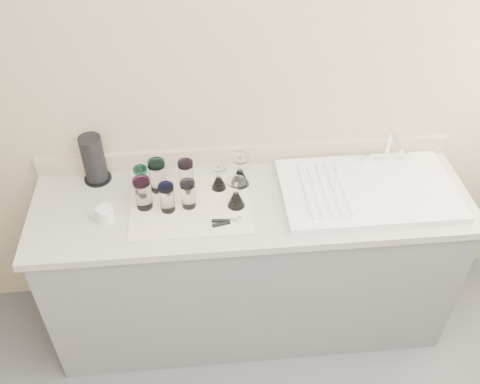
{
  "coord_description": "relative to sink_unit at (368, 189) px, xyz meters",
  "views": [
    {
      "loc": [
        -0.23,
        -0.64,
        2.58
      ],
      "look_at": [
        -0.06,
        1.15,
        1.0
      ],
      "focal_mm": 40.0,
      "sensor_mm": 36.0,
      "label": 1
    }
  ],
  "objects": [
    {
      "name": "can_opener",
      "position": [
        -0.68,
        -0.15,
        -0.0
      ],
      "size": [
        0.13,
        0.05,
        0.02
      ],
      "color": "silver",
      "rests_on": "dish_towel"
    },
    {
      "name": "tumbler_magenta",
      "position": [
        -1.05,
        -0.01,
        0.07
      ],
      "size": [
        0.08,
        0.08,
        0.16
      ],
      "color": "white",
      "rests_on": "dish_towel"
    },
    {
      "name": "counter_unit",
      "position": [
        -0.55,
        -0.0,
        -0.47
      ],
      "size": [
        2.06,
        0.62,
        0.9
      ],
      "color": "slate",
      "rests_on": "ground"
    },
    {
      "name": "tumbler_lavender",
      "position": [
        -0.85,
        -0.02,
        0.06
      ],
      "size": [
        0.07,
        0.07,
        0.14
      ],
      "color": "white",
      "rests_on": "dish_towel"
    },
    {
      "name": "goblet_back_right",
      "position": [
        -0.6,
        0.11,
        0.04
      ],
      "size": [
        0.09,
        0.09,
        0.16
      ],
      "color": "white",
      "rests_on": "dish_towel"
    },
    {
      "name": "tumbler_purple",
      "position": [
        -0.85,
        0.12,
        0.06
      ],
      "size": [
        0.07,
        0.07,
        0.15
      ],
      "color": "white",
      "rests_on": "dish_towel"
    },
    {
      "name": "sink_unit",
      "position": [
        0.0,
        0.0,
        0.0
      ],
      "size": [
        0.82,
        0.5,
        0.22
      ],
      "color": "white",
      "rests_on": "counter_unit"
    },
    {
      "name": "dish_towel",
      "position": [
        -0.84,
        -0.02,
        -0.02
      ],
      "size": [
        0.55,
        0.42,
        0.01
      ],
      "primitive_type": "cube",
      "color": "white",
      "rests_on": "counter_unit"
    },
    {
      "name": "tumbler_cyan",
      "position": [
        -0.99,
        0.11,
        0.07
      ],
      "size": [
        0.08,
        0.08,
        0.16
      ],
      "color": "white",
      "rests_on": "dish_towel"
    },
    {
      "name": "goblet_back_left",
      "position": [
        -0.7,
        0.09,
        0.03
      ],
      "size": [
        0.07,
        0.07,
        0.13
      ],
      "color": "white",
      "rests_on": "dish_towel"
    },
    {
      "name": "tumbler_blue",
      "position": [
        -0.94,
        -0.04,
        0.06
      ],
      "size": [
        0.07,
        0.07,
        0.14
      ],
      "color": "white",
      "rests_on": "dish_towel"
    },
    {
      "name": "tumbler_teal",
      "position": [
        -1.06,
        0.11,
        0.06
      ],
      "size": [
        0.07,
        0.07,
        0.13
      ],
      "color": "white",
      "rests_on": "dish_towel"
    },
    {
      "name": "paper_towel_roll",
      "position": [
        -1.29,
        0.22,
        0.1
      ],
      "size": [
        0.13,
        0.13,
        0.25
      ],
      "color": "black",
      "rests_on": "counter_unit"
    },
    {
      "name": "room_envelope",
      "position": [
        -0.55,
        -1.2,
        0.64
      ],
      "size": [
        3.54,
        3.5,
        2.52
      ],
      "color": "#4A4A4E",
      "rests_on": "ground"
    },
    {
      "name": "white_mug",
      "position": [
        -1.22,
        -0.08,
        0.02
      ],
      "size": [
        0.11,
        0.09,
        0.08
      ],
      "color": "silver",
      "rests_on": "counter_unit"
    },
    {
      "name": "goblet_front_right",
      "position": [
        -0.63,
        -0.04,
        0.04
      ],
      "size": [
        0.08,
        0.08,
        0.15
      ],
      "color": "white",
      "rests_on": "dish_towel"
    }
  ]
}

